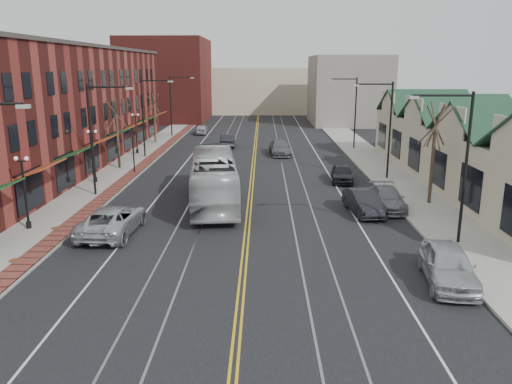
{
  "coord_description": "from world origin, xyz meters",
  "views": [
    {
      "loc": [
        0.91,
        -19.64,
        9.4
      ],
      "look_at": [
        0.51,
        9.52,
        2.0
      ],
      "focal_mm": 35.0,
      "sensor_mm": 36.0,
      "label": 1
    }
  ],
  "objects_px": {
    "parked_suv": "(112,220)",
    "parked_car_c": "(387,199)",
    "parked_car_a": "(448,265)",
    "parked_car_b": "(364,202)",
    "parked_car_d": "(342,173)",
    "transit_bus": "(214,179)"
  },
  "relations": [
    {
      "from": "parked_car_a",
      "to": "parked_car_d",
      "type": "bearing_deg",
      "value": 102.3
    },
    {
      "from": "parked_suv",
      "to": "parked_car_d",
      "type": "xyz_separation_m",
      "value": [
        15.21,
        13.53,
        -0.1
      ]
    },
    {
      "from": "parked_car_a",
      "to": "parked_car_b",
      "type": "bearing_deg",
      "value": 106.22
    },
    {
      "from": "parked_suv",
      "to": "parked_car_b",
      "type": "bearing_deg",
      "value": -162.0
    },
    {
      "from": "parked_car_a",
      "to": "parked_car_c",
      "type": "distance_m",
      "value": 11.86
    },
    {
      "from": "parked_car_a",
      "to": "parked_car_b",
      "type": "distance_m",
      "value": 10.88
    },
    {
      "from": "parked_car_c",
      "to": "parked_car_d",
      "type": "height_order",
      "value": "parked_car_d"
    },
    {
      "from": "parked_car_c",
      "to": "parked_suv",
      "type": "bearing_deg",
      "value": -159.84
    },
    {
      "from": "parked_car_a",
      "to": "parked_car_d",
      "type": "relative_size",
      "value": 1.17
    },
    {
      "from": "transit_bus",
      "to": "parked_suv",
      "type": "relative_size",
      "value": 2.11
    },
    {
      "from": "parked_suv",
      "to": "parked_car_a",
      "type": "height_order",
      "value": "parked_car_a"
    },
    {
      "from": "transit_bus",
      "to": "parked_car_d",
      "type": "bearing_deg",
      "value": -151.97
    },
    {
      "from": "parked_suv",
      "to": "parked_car_d",
      "type": "relative_size",
      "value": 1.39
    },
    {
      "from": "parked_car_c",
      "to": "parked_car_b",
      "type": "bearing_deg",
      "value": -145.92
    },
    {
      "from": "transit_bus",
      "to": "parked_car_b",
      "type": "xyz_separation_m",
      "value": [
        10.01,
        -2.44,
        -0.99
      ]
    },
    {
      "from": "transit_bus",
      "to": "parked_car_b",
      "type": "distance_m",
      "value": 10.35
    },
    {
      "from": "transit_bus",
      "to": "parked_car_b",
      "type": "relative_size",
      "value": 2.71
    },
    {
      "from": "transit_bus",
      "to": "parked_suv",
      "type": "bearing_deg",
      "value": 46.03
    },
    {
      "from": "parked_car_a",
      "to": "parked_car_b",
      "type": "height_order",
      "value": "parked_car_a"
    },
    {
      "from": "parked_suv",
      "to": "parked_car_c",
      "type": "relative_size",
      "value": 1.2
    },
    {
      "from": "parked_car_b",
      "to": "parked_car_c",
      "type": "bearing_deg",
      "value": 24.07
    },
    {
      "from": "transit_bus",
      "to": "parked_car_d",
      "type": "xyz_separation_m",
      "value": [
        10.01,
        6.82,
        -1.02
      ]
    }
  ]
}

